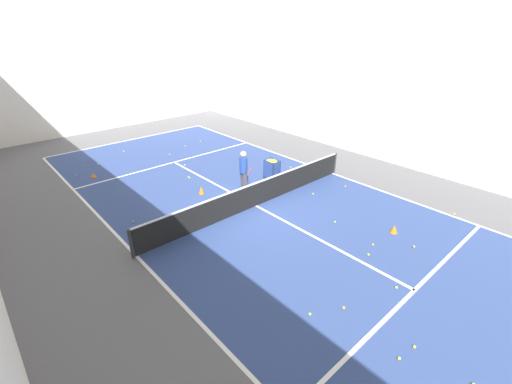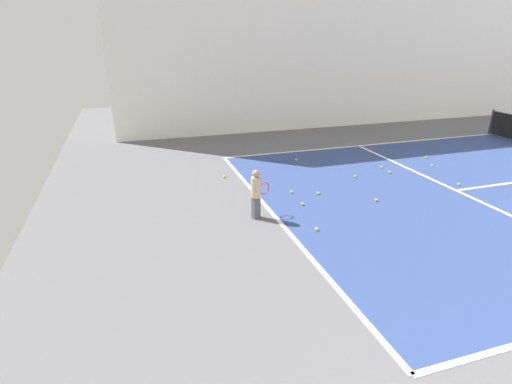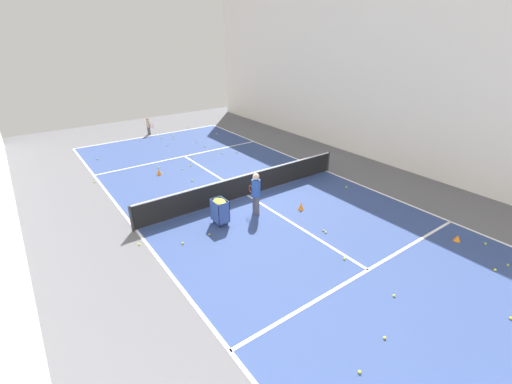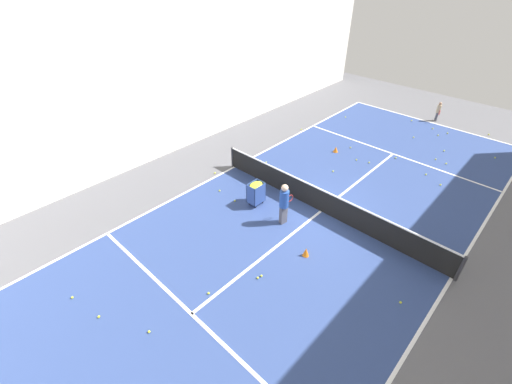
{
  "view_description": "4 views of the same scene",
  "coord_description": "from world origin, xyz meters",
  "px_view_note": "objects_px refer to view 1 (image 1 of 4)",
  "views": [
    {
      "loc": [
        -7.68,
        -8.61,
        6.23
      ],
      "look_at": [
        0.0,
        0.0,
        0.59
      ],
      "focal_mm": 24.0,
      "sensor_mm": 36.0,
      "label": 1
    },
    {
      "loc": [
        7.68,
        -14.22,
        3.79
      ],
      "look_at": [
        -0.01,
        -11.75,
        0.62
      ],
      "focal_mm": 28.0,
      "sensor_mm": 36.0,
      "label": 2
    },
    {
      "loc": [
        7.44,
        10.85,
        6.38
      ],
      "look_at": [
        0.65,
        1.5,
        0.92
      ],
      "focal_mm": 24.0,
      "sensor_mm": 36.0,
      "label": 3
    },
    {
      "loc": [
        -5.22,
        9.19,
        8.18
      ],
      "look_at": [
        2.14,
        1.35,
        0.57
      ],
      "focal_mm": 24.0,
      "sensor_mm": 36.0,
      "label": 4
    }
  ],
  "objects_px": {
    "tennis_net": "(256,194)",
    "coach_at_net": "(244,168)",
    "ball_cart": "(272,166)",
    "training_cone_0": "(394,229)",
    "training_cone_1": "(201,190)"
  },
  "relations": [
    {
      "from": "tennis_net",
      "to": "training_cone_0",
      "type": "bearing_deg",
      "value": -63.92
    },
    {
      "from": "ball_cart",
      "to": "training_cone_1",
      "type": "height_order",
      "value": "ball_cart"
    },
    {
      "from": "tennis_net",
      "to": "coach_at_net",
      "type": "height_order",
      "value": "coach_at_net"
    },
    {
      "from": "coach_at_net",
      "to": "training_cone_0",
      "type": "relative_size",
      "value": 6.05
    },
    {
      "from": "training_cone_0",
      "to": "ball_cart",
      "type": "bearing_deg",
      "value": 90.37
    },
    {
      "from": "coach_at_net",
      "to": "training_cone_1",
      "type": "xyz_separation_m",
      "value": [
        -1.61,
        0.79,
        -0.79
      ]
    },
    {
      "from": "ball_cart",
      "to": "training_cone_1",
      "type": "bearing_deg",
      "value": 163.31
    },
    {
      "from": "coach_at_net",
      "to": "training_cone_1",
      "type": "relative_size",
      "value": 5.23
    },
    {
      "from": "ball_cart",
      "to": "training_cone_0",
      "type": "height_order",
      "value": "ball_cart"
    },
    {
      "from": "tennis_net",
      "to": "training_cone_0",
      "type": "relative_size",
      "value": 35.9
    },
    {
      "from": "coach_at_net",
      "to": "ball_cart",
      "type": "bearing_deg",
      "value": 92.7
    },
    {
      "from": "coach_at_net",
      "to": "training_cone_0",
      "type": "height_order",
      "value": "coach_at_net"
    },
    {
      "from": "tennis_net",
      "to": "coach_at_net",
      "type": "bearing_deg",
      "value": 66.57
    },
    {
      "from": "tennis_net",
      "to": "coach_at_net",
      "type": "distance_m",
      "value": 1.69
    },
    {
      "from": "training_cone_0",
      "to": "training_cone_1",
      "type": "xyz_separation_m",
      "value": [
        -3.15,
        6.74,
        0.02
      ]
    }
  ]
}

